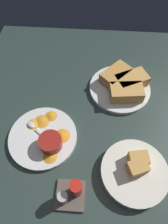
{
  "coord_description": "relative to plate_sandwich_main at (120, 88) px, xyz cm",
  "views": [
    {
      "loc": [
        3.34,
        38.85,
        64.18
      ],
      "look_at": [
        6.06,
        0.66,
        3.0
      ],
      "focal_mm": 30.36,
      "sensor_mm": 36.0,
      "label": 1
    }
  ],
  "objects": [
    {
      "name": "sandwich_half_far",
      "position": [
        -4.46,
        -2.02,
        3.2
      ],
      "size": [
        15.02,
        12.59,
        4.8
      ],
      "color": "tan",
      "rests_on": "plate_sandwich_main"
    },
    {
      "name": "plate_sandwich_main",
      "position": [
        0.0,
        0.0,
        0.0
      ],
      "size": [
        25.77,
        25.77,
        1.6
      ],
      "primitive_type": "cylinder",
      "color": "silver",
      "rests_on": "ground_plane"
    },
    {
      "name": "plate_chips_companion",
      "position": [
        28.56,
        24.73,
        0.0
      ],
      "size": [
        24.73,
        24.73,
        1.6
      ],
      "primitive_type": "cylinder",
      "color": "silver",
      "rests_on": "ground_plane"
    },
    {
      "name": "sandwich_half_extra",
      "position": [
        2.02,
        -4.46,
        3.2
      ],
      "size": [
        14.46,
        14.66,
        4.8
      ],
      "color": "#C68C42",
      "rests_on": "plate_sandwich_main"
    },
    {
      "name": "spoon_by_gravy_ramekin",
      "position": [
        32.62,
        21.56,
        1.16
      ],
      "size": [
        8.69,
        7.24,
        0.8
      ],
      "color": "silver",
      "rests_on": "plate_chips_companion"
    },
    {
      "name": "ramekin_dark_sauce",
      "position": [
        1.54,
        -5.59,
        2.58
      ],
      "size": [
        6.95,
        6.95,
        3.29
      ],
      "color": "navy",
      "rests_on": "plate_sandwich_main"
    },
    {
      "name": "ground_plane",
      "position": [
        8.22,
        13.7,
        -2.3
      ],
      "size": [
        110.0,
        110.0,
        3.0
      ],
      "primitive_type": "cube",
      "color": "#283833"
    },
    {
      "name": "plantain_chip_scatter",
      "position": [
        27.01,
        22.31,
        1.1
      ],
      "size": [
        17.63,
        22.24,
        0.6
      ],
      "color": "gold",
      "rests_on": "plate_chips_companion"
    },
    {
      "name": "ramekin_light_gravy",
      "position": [
        24.85,
        27.82,
        2.96
      ],
      "size": [
        7.99,
        7.99,
        4.03
      ],
      "color": "maroon",
      "rests_on": "plate_chips_companion"
    },
    {
      "name": "spoon_by_dark_ramekin",
      "position": [
        -1.6,
        -1.03,
        1.16
      ],
      "size": [
        6.82,
        8.97,
        0.8
      ],
      "color": "silver",
      "rests_on": "plate_sandwich_main"
    },
    {
      "name": "bread_basket_rear",
      "position": [
        -3.67,
        35.1,
        1.14
      ],
      "size": [
        21.88,
        21.88,
        7.02
      ],
      "color": "silver",
      "rests_on": "ground_plane"
    },
    {
      "name": "condiment_caddy",
      "position": [
        16.01,
        43.32,
        2.61
      ],
      "size": [
        9.0,
        9.0,
        9.5
      ],
      "color": "brown",
      "rests_on": "ground_plane"
    },
    {
      "name": "sandwich_half_near",
      "position": [
        -2.02,
        4.46,
        3.2
      ],
      "size": [
        13.95,
        9.0,
        4.8
      ],
      "color": "tan",
      "rests_on": "plate_sandwich_main"
    }
  ]
}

